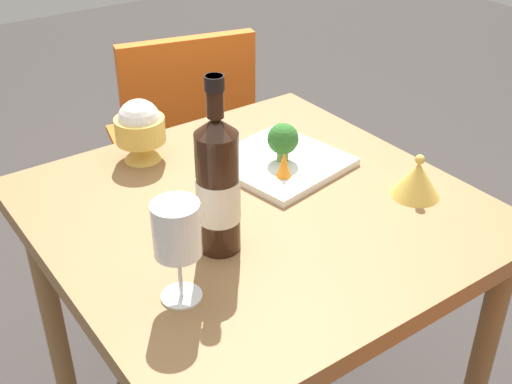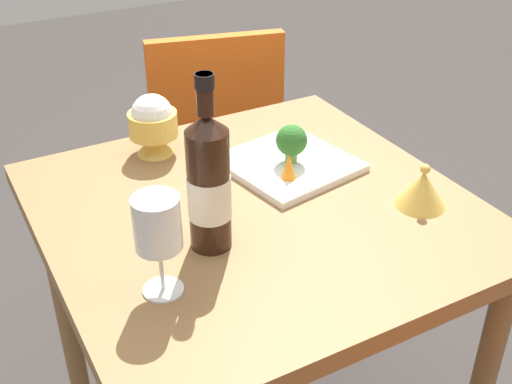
{
  "view_description": "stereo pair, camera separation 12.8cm",
  "coord_description": "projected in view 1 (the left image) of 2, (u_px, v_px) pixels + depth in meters",
  "views": [
    {
      "loc": [
        -0.89,
        0.64,
        1.43
      ],
      "look_at": [
        0.0,
        0.0,
        0.76
      ],
      "focal_mm": 45.77,
      "sensor_mm": 36.0,
      "label": 1
    },
    {
      "loc": [
        -0.96,
        0.53,
        1.43
      ],
      "look_at": [
        0.0,
        0.0,
        0.76
      ],
      "focal_mm": 45.77,
      "sensor_mm": 36.0,
      "label": 2
    }
  ],
  "objects": [
    {
      "name": "dining_table",
      "position": [
        256.0,
        243.0,
        1.35
      ],
      "size": [
        0.82,
        0.82,
        0.73
      ],
      "color": "olive",
      "rests_on": "ground_plane"
    },
    {
      "name": "rice_bowl",
      "position": [
        140.0,
        129.0,
        1.42
      ],
      "size": [
        0.11,
        0.11,
        0.14
      ],
      "color": "gold",
      "rests_on": "dining_table"
    },
    {
      "name": "carrot_garnish_right",
      "position": [
        279.0,
        132.0,
        1.48
      ],
      "size": [
        0.04,
        0.04,
        0.05
      ],
      "color": "orange",
      "rests_on": "serving_plate"
    },
    {
      "name": "wine_glass",
      "position": [
        177.0,
        232.0,
        0.99
      ],
      "size": [
        0.08,
        0.08,
        0.18
      ],
      "color": "white",
      "rests_on": "dining_table"
    },
    {
      "name": "chair_by_wall",
      "position": [
        185.0,
        131.0,
        2.04
      ],
      "size": [
        0.48,
        0.48,
        0.85
      ],
      "rotation": [
        0.0,
        0.0,
        4.47
      ],
      "color": "orange",
      "rests_on": "ground_plane"
    },
    {
      "name": "serving_plate",
      "position": [
        280.0,
        162.0,
        1.43
      ],
      "size": [
        0.29,
        0.29,
        0.02
      ],
      "rotation": [
        0.0,
        0.0,
        0.17
      ],
      "color": "white",
      "rests_on": "dining_table"
    },
    {
      "name": "rice_bowl_lid",
      "position": [
        417.0,
        179.0,
        1.31
      ],
      "size": [
        0.1,
        0.1,
        0.09
      ],
      "color": "gold",
      "rests_on": "dining_table"
    },
    {
      "name": "carrot_garnish_left",
      "position": [
        284.0,
        165.0,
        1.35
      ],
      "size": [
        0.03,
        0.03,
        0.06
      ],
      "color": "orange",
      "rests_on": "serving_plate"
    },
    {
      "name": "broccoli_floret",
      "position": [
        283.0,
        140.0,
        1.4
      ],
      "size": [
        0.07,
        0.07,
        0.09
      ],
      "color": "#729E4C",
      "rests_on": "serving_plate"
    },
    {
      "name": "wine_bottle",
      "position": [
        218.0,
        186.0,
        1.11
      ],
      "size": [
        0.08,
        0.08,
        0.33
      ],
      "color": "black",
      "rests_on": "dining_table"
    }
  ]
}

